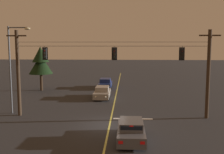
{
  "coord_description": "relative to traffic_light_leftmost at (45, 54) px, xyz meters",
  "views": [
    {
      "loc": [
        1.33,
        -20.67,
        6.43
      ],
      "look_at": [
        0.0,
        3.53,
        3.44
      ],
      "focal_mm": 42.89,
      "sensor_mm": 36.0,
      "label": 1
    }
  ],
  "objects": [
    {
      "name": "traffic_light_left_inner",
      "position": [
        6.14,
        0.0,
        0.0
      ],
      "size": [
        0.48,
        0.41,
        1.22
      ],
      "color": "black"
    },
    {
      "name": "car_oncoming_lead",
      "position": [
        4.31,
        8.29,
        -4.96
      ],
      "size": [
        1.8,
        4.42,
        1.39
      ],
      "color": "gray",
      "rests_on": "ground"
    },
    {
      "name": "stop_bar_paint",
      "position": [
        7.78,
        -0.58,
        -5.6
      ],
      "size": [
        3.4,
        0.36,
        0.01
      ],
      "primitive_type": "cube",
      "color": "silver",
      "rests_on": "ground"
    },
    {
      "name": "street_lamp_corner",
      "position": [
        -3.2,
        0.77,
        -0.78
      ],
      "size": [
        2.11,
        0.3,
        8.04
      ],
      "color": "#4C4F54",
      "rests_on": "ground"
    },
    {
      "name": "traffic_light_centre",
      "position": [
        11.95,
        0.0,
        0.0
      ],
      "size": [
        0.48,
        0.41,
        1.22
      ],
      "color": "black"
    },
    {
      "name": "ground_plane",
      "position": [
        5.88,
        -2.51,
        -5.6
      ],
      "size": [
        180.0,
        180.0,
        0.0
      ],
      "primitive_type": "plane",
      "color": "#28282B"
    },
    {
      "name": "tree_verge_near",
      "position": [
        -4.66,
        13.08,
        -1.58
      ],
      "size": [
        3.27,
        3.27,
        6.1
      ],
      "color": "#332316",
      "rests_on": "ground"
    },
    {
      "name": "car_oncoming_trailing",
      "position": [
        4.08,
        15.71,
        -4.96
      ],
      "size": [
        1.8,
        4.42,
        1.39
      ],
      "color": "navy",
      "rests_on": "ground"
    },
    {
      "name": "signal_span_assembly",
      "position": [
        5.88,
        0.02,
        -1.62
      ],
      "size": [
        18.48,
        0.32,
        7.66
      ],
      "color": "#38281C",
      "rests_on": "ground"
    },
    {
      "name": "car_waiting_near_lane",
      "position": [
        7.54,
        -5.74,
        -4.96
      ],
      "size": [
        1.8,
        4.33,
        1.39
      ],
      "color": "#4C4C51",
      "rests_on": "ground"
    },
    {
      "name": "lane_centre_stripe",
      "position": [
        5.88,
        6.02,
        -5.6
      ],
      "size": [
        0.14,
        60.0,
        0.01
      ],
      "primitive_type": "cube",
      "color": "#D1C64C",
      "rests_on": "ground"
    },
    {
      "name": "traffic_light_leftmost",
      "position": [
        0.0,
        0.0,
        0.0
      ],
      "size": [
        0.48,
        0.41,
        1.22
      ],
      "color": "black"
    }
  ]
}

